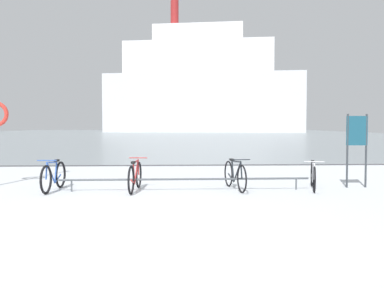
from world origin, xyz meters
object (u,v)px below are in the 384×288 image
bicycle_0 (54,176)px  bicycle_1 (135,176)px  bicycle_3 (313,176)px  info_sign (357,138)px  bicycle_2 (235,175)px  ferry_ship (202,88)px

bicycle_0 → bicycle_1: 1.98m
bicycle_1 → bicycle_3: bicycle_1 is taller
bicycle_0 → info_sign: (7.59, 0.22, 0.91)m
bicycle_1 → info_sign: info_sign is taller
bicycle_0 → bicycle_2: (4.43, -0.01, 0.01)m
bicycle_2 → info_sign: (3.16, 0.23, 0.91)m
bicycle_0 → ferry_ship: bearing=83.4°
bicycle_1 → info_sign: size_ratio=0.90×
info_sign → bicycle_0: bearing=-178.3°
bicycle_1 → bicycle_2: size_ratio=0.97×
bicycle_0 → bicycle_3: bicycle_0 is taller
bicycle_2 → info_sign: info_sign is taller
bicycle_3 → ferry_ship: ferry_ship is taller
info_sign → ferry_ship: size_ratio=0.05×
bicycle_0 → bicycle_1: bicycle_0 is taller
bicycle_1 → ferry_ship: size_ratio=0.04×
bicycle_0 → info_sign: size_ratio=0.88×
bicycle_0 → bicycle_1: (1.98, -0.11, -0.00)m
bicycle_1 → ferry_ship: (7.06, 77.90, 8.74)m
info_sign → ferry_ship: ferry_ship is taller
bicycle_1 → bicycle_3: bearing=1.0°
bicycle_2 → info_sign: bearing=4.1°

